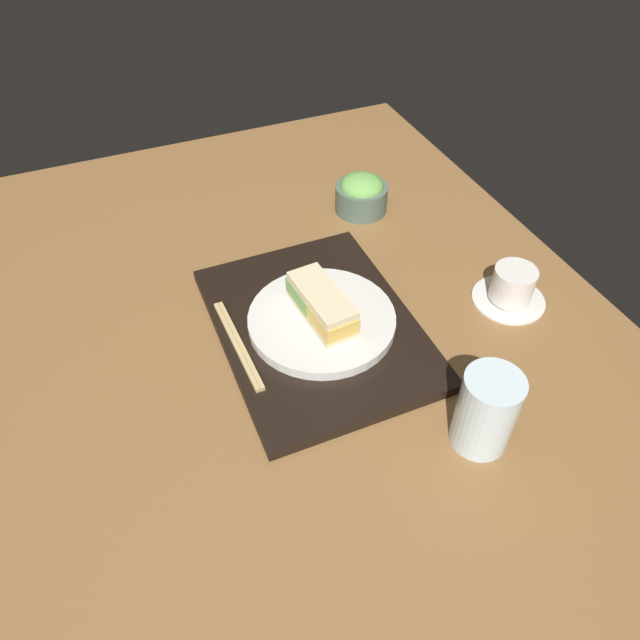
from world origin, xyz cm
name	(u,v)px	position (x,y,z in cm)	size (l,w,h in cm)	color
ground_plane	(311,339)	(0.00, 0.00, -1.50)	(140.00, 100.00, 3.00)	brown
serving_tray	(316,327)	(0.07, 0.98, 0.96)	(40.18, 30.22, 1.91)	black
sandwich_plate	(322,320)	(0.62, 1.70, 2.78)	(23.55, 23.55, 1.73)	silver
sandwich_near	(312,292)	(-2.65, 1.39, 6.21)	(7.88, 6.39, 5.12)	beige
sandwich_far	(332,317)	(3.90, 2.01, 6.26)	(7.76, 6.21, 5.23)	beige
salad_bowl	(361,194)	(-28.31, 22.54, 3.75)	(10.46, 10.46, 7.84)	#4C6051
chopsticks_pair	(239,346)	(0.46, -12.07, 2.26)	(19.79, 2.15, 0.70)	tan
coffee_cup	(512,287)	(5.97, 34.26, 2.92)	(12.37, 12.37, 6.66)	silver
drinking_glass	(486,411)	(27.60, 13.62, 6.20)	(7.87, 7.87, 12.39)	silver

